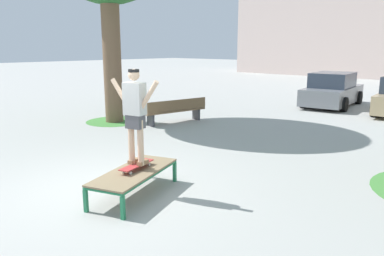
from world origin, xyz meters
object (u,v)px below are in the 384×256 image
skater (135,110)px  car_grey (332,91)px  park_bench (175,110)px  skateboard (137,165)px  skate_box (134,173)px

skater → car_grey: bearing=98.1°
skater → park_bench: size_ratio=0.69×
skateboard → car_grey: bearing=98.1°
skate_box → park_bench: 6.60m
park_bench → skate_box: bearing=-50.7°
skate_box → skateboard: bearing=110.0°
skateboard → skate_box: bearing=-70.0°
skater → car_grey: skater is taller
skate_box → car_grey: car_grey is taller
skate_box → skater: size_ratio=1.21×
skate_box → skater: (-0.03, 0.08, 1.12)m
skateboard → park_bench: size_ratio=0.34×
car_grey → park_bench: 7.88m
skate_box → car_grey: size_ratio=0.47×
skate_box → park_bench: park_bench is taller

